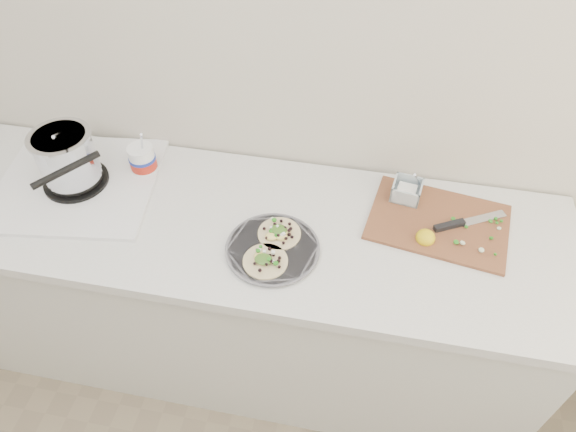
% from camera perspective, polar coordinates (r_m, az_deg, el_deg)
% --- Properties ---
extents(counter, '(2.44, 0.66, 0.90)m').
position_cam_1_polar(counter, '(2.09, -7.53, -8.07)').
color(counter, silver).
rests_on(counter, ground).
extents(stove, '(0.61, 0.57, 0.26)m').
position_cam_1_polar(stove, '(1.91, -23.00, 5.08)').
color(stove, silver).
rests_on(stove, counter).
extents(taco_plate, '(0.30, 0.30, 0.04)m').
position_cam_1_polar(taco_plate, '(1.60, -1.74, -3.46)').
color(taco_plate, slate).
rests_on(taco_plate, counter).
extents(tub, '(0.09, 0.09, 0.21)m').
position_cam_1_polar(tub, '(1.90, -15.84, 6.20)').
color(tub, white).
rests_on(tub, counter).
extents(cutboard, '(0.49, 0.37, 0.07)m').
position_cam_1_polar(cutboard, '(1.76, 16.28, -0.12)').
color(cutboard, brown).
rests_on(cutboard, counter).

